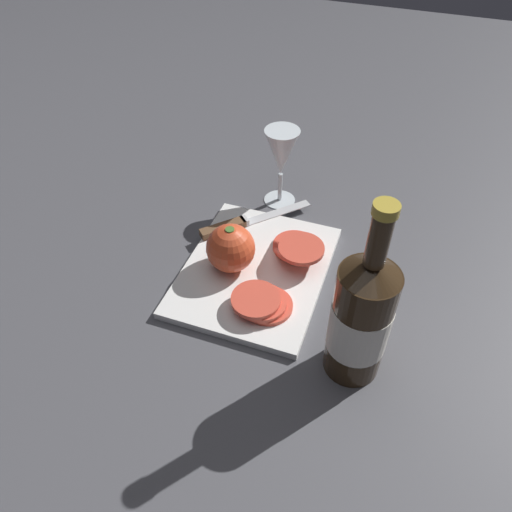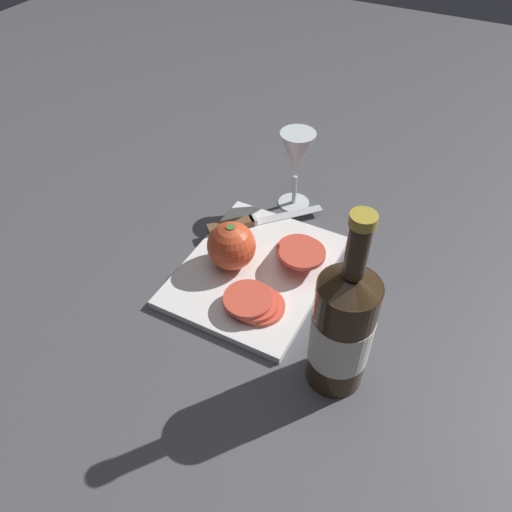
# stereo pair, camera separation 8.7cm
# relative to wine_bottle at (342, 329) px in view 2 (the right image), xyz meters

# --- Properties ---
(ground_plane) EXTENTS (3.00, 3.00, 0.00)m
(ground_plane) POSITION_rel_wine_bottle_xyz_m (-0.15, -0.20, -0.11)
(ground_plane) COLOR #4C4C51
(cutting_board) EXTENTS (0.31, 0.24, 0.01)m
(cutting_board) POSITION_rel_wine_bottle_xyz_m (-0.13, -0.20, -0.10)
(cutting_board) COLOR white
(cutting_board) RESTS_ON ground_plane
(wine_bottle) EXTENTS (0.09, 0.09, 0.31)m
(wine_bottle) POSITION_rel_wine_bottle_xyz_m (0.00, 0.00, 0.00)
(wine_bottle) COLOR #332314
(wine_bottle) RESTS_ON ground_plane
(wine_glass) EXTENTS (0.07, 0.07, 0.17)m
(wine_glass) POSITION_rel_wine_bottle_xyz_m (-0.35, -0.23, 0.00)
(wine_glass) COLOR silver
(wine_glass) RESTS_ON ground_plane
(whole_tomato) EXTENTS (0.09, 0.09, 0.09)m
(whole_tomato) POSITION_rel_wine_bottle_xyz_m (-0.12, -0.24, -0.05)
(whole_tomato) COLOR #DB4C28
(whole_tomato) RESTS_ON cutting_board
(knife) EXTENTS (0.19, 0.18, 0.01)m
(knife) POSITION_rel_wine_bottle_xyz_m (-0.22, -0.28, -0.09)
(knife) COLOR silver
(knife) RESTS_ON cutting_board
(tomato_slice_stack_near) EXTENTS (0.12, 0.10, 0.04)m
(tomato_slice_stack_near) POSITION_rel_wine_bottle_xyz_m (-0.19, -0.14, -0.08)
(tomato_slice_stack_near) COLOR #DB4C38
(tomato_slice_stack_near) RESTS_ON cutting_board
(tomato_slice_stack_far) EXTENTS (0.09, 0.10, 0.02)m
(tomato_slice_stack_far) POSITION_rel_wine_bottle_xyz_m (-0.05, -0.16, -0.08)
(tomato_slice_stack_far) COLOR #DB4C38
(tomato_slice_stack_far) RESTS_ON cutting_board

